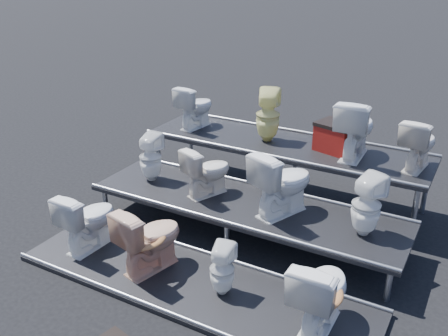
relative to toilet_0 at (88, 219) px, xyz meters
The scene contains 17 objects.
ground 2.04m from the toilet_0, 40.84° to the left, with size 80.00×80.00×0.00m, color black.
tier_front 1.56m from the toilet_0, ahead, with size 4.20×1.20×0.06m, color black.
tier_mid 2.00m from the toilet_0, 40.84° to the left, with size 4.20×1.20×0.46m, color black.
tier_back 3.00m from the toilet_0, 59.96° to the left, with size 4.20×1.20×0.86m, color black.
toilet_0 is the anchor object (origin of this frame).
toilet_1 0.95m from the toilet_0, ahead, with size 0.45×0.80×0.81m, color #DCAA8A.
toilet_2 1.90m from the toilet_0, ahead, with size 0.27×0.27×0.60m, color white.
toilet_3 2.99m from the toilet_0, ahead, with size 0.46×0.81×0.82m, color white.
toilet_4 1.35m from the toilet_0, 89.84° to the left, with size 0.31×0.32×0.69m, color white.
toilet_5 1.64m from the toilet_0, 54.19° to the left, with size 0.38×0.66×0.68m, color silver.
toilet_6 2.44m from the toilet_0, 32.80° to the left, with size 0.47×0.82×0.84m, color white.
toilet_7 3.34m from the toilet_0, 23.07° to the left, with size 0.33×0.34×0.74m, color white.
toilet_8 2.71m from the toilet_0, 91.33° to the left, with size 0.38×0.67×0.69m, color white.
toilet_9 2.98m from the toilet_0, 65.04° to the left, with size 0.35×0.36×0.79m, color #EAE792.
toilet_10 3.71m from the toilet_0, 46.00° to the left, with size 0.46×0.81×0.83m, color white.
toilet_11 4.30m from the toilet_0, 37.89° to the left, with size 0.38×0.67×0.69m, color silver.
red_crate 3.54m from the toilet_0, 50.24° to the left, with size 0.51×0.41×0.37m, color maroon.
Camera 1 is at (2.58, -5.17, 3.49)m, focal length 40.00 mm.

